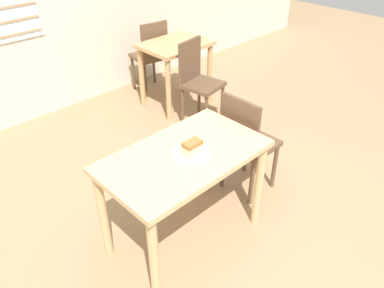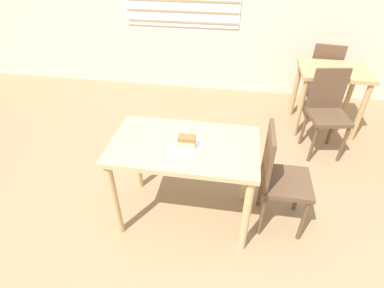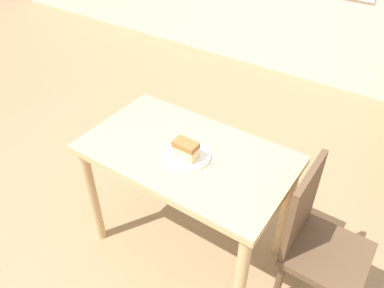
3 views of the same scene
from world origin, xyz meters
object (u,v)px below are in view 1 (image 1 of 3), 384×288
chair_far_corner (198,79)px  chair_far_opposite (151,54)px  dining_table_far (175,57)px  plate (191,153)px  cake_slice (192,147)px  chair_near_window (246,141)px  dining_table_near (184,169)px

chair_far_corner → chair_far_opposite: size_ratio=1.00×
dining_table_far → chair_far_opposite: size_ratio=0.84×
plate → cake_slice: bearing=-83.8°
chair_near_window → plate: chair_near_window is taller
chair_far_opposite → plate: bearing=65.3°
dining_table_near → chair_far_opposite: (1.42, 2.13, -0.14)m
chair_far_opposite → plate: (-1.40, -2.16, 0.27)m
dining_table_far → chair_far_opposite: 0.48m
cake_slice → chair_far_opposite: bearing=57.3°
dining_table_near → dining_table_far: size_ratio=1.43×
chair_far_corner → plate: chair_far_corner is taller
dining_table_far → chair_near_window: 1.74m
dining_table_far → chair_far_opposite: (0.01, 0.47, -0.10)m
dining_table_far → chair_near_window: (-0.68, -1.60, -0.10)m
dining_table_far → cake_slice: bearing=-129.2°
chair_near_window → plate: size_ratio=3.79×
chair_near_window → chair_far_corner: (0.57, 1.13, 0.00)m
chair_far_corner → cake_slice: size_ratio=7.38×
dining_table_near → chair_far_opposite: size_ratio=1.20×
chair_far_corner → chair_far_opposite: same height
dining_table_near → dining_table_far: dining_table_near is taller
chair_near_window → chair_far_opposite: same height
dining_table_far → chair_near_window: chair_near_window is taller
chair_near_window → plate: bearing=96.8°
chair_far_opposite → cake_slice: (-1.40, -2.17, 0.32)m
cake_slice → chair_near_window: bearing=7.7°
dining_table_near → plate: bearing=-51.4°
dining_table_far → chair_near_window: size_ratio=0.84×
dining_table_near → plate: (0.03, -0.03, 0.13)m
dining_table_far → plate: size_ratio=3.17×
dining_table_near → chair_near_window: bearing=3.9°
chair_far_opposite → chair_far_corner: bearing=91.1°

